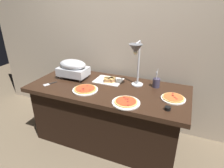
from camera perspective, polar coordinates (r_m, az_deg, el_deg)
ground_plane at (r=2.68m, az=-1.20°, el=-15.80°), size 8.00×8.00×0.00m
back_wall at (r=2.57m, az=3.13°, el=12.45°), size 4.40×0.04×2.40m
buffet_table at (r=2.45m, az=-1.27°, el=-8.88°), size 1.90×0.84×0.76m
chafing_dish at (r=2.53m, az=-11.70°, el=4.81°), size 0.39×0.25×0.25m
heat_lamp at (r=2.09m, az=7.29°, el=9.07°), size 0.15×0.31×0.54m
pizza_plate_front at (r=2.20m, az=-8.08°, el=-1.61°), size 0.29×0.29×0.03m
pizza_plate_center at (r=1.92m, az=4.26°, el=-5.48°), size 0.29×0.29×0.03m
pizza_plate_raised_stand at (r=2.09m, az=18.00°, el=-4.06°), size 0.25×0.25×0.03m
sandwich_platter at (r=2.41m, az=-0.91°, el=1.19°), size 0.34×0.27×0.06m
sauce_cup_near at (r=1.88m, az=16.45°, el=-7.02°), size 0.06×0.06×0.03m
utensil_holder at (r=2.30m, az=13.22°, el=0.42°), size 0.08×0.08×0.23m
serving_spatula at (r=2.47m, az=-18.31°, el=0.05°), size 0.11×0.17×0.01m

